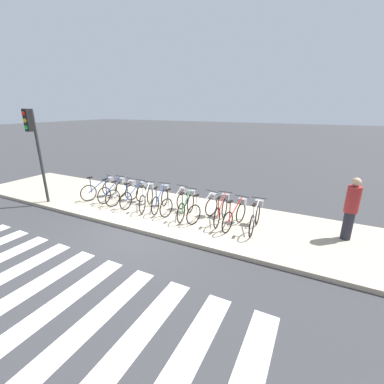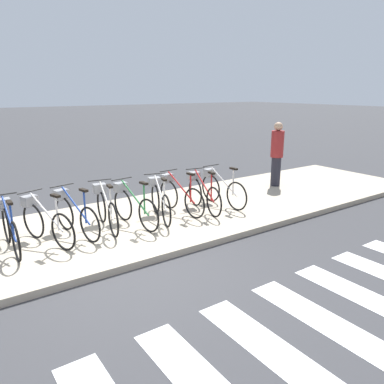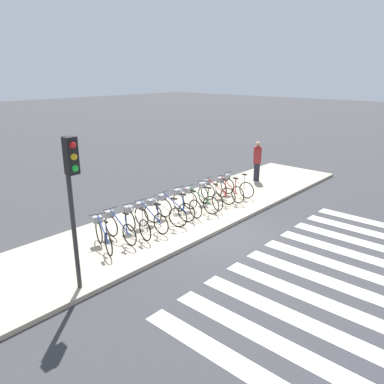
{
  "view_description": "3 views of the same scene",
  "coord_description": "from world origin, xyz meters",
  "px_view_note": "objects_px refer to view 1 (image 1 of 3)",
  "views": [
    {
      "loc": [
        4.51,
        -5.43,
        3.56
      ],
      "look_at": [
        1.17,
        1.19,
        1.11
      ],
      "focal_mm": 24.0,
      "sensor_mm": 36.0,
      "label": 1
    },
    {
      "loc": [
        -2.2,
        -4.83,
        2.69
      ],
      "look_at": [
        1.39,
        0.33,
        0.97
      ],
      "focal_mm": 35.0,
      "sensor_mm": 36.0,
      "label": 2
    },
    {
      "loc": [
        -8.38,
        -6.41,
        4.72
      ],
      "look_at": [
        -0.18,
        0.93,
        1.18
      ],
      "focal_mm": 35.0,
      "sensor_mm": 36.0,
      "label": 3
    }
  ],
  "objects_px": {
    "traffic_light": "(33,137)",
    "parked_bicycle_2": "(124,192)",
    "parked_bicycle_6": "(176,200)",
    "parked_bicycle_7": "(187,204)",
    "parked_bicycle_4": "(147,196)",
    "parked_bicycle_8": "(205,207)",
    "parked_bicycle_11": "(256,216)",
    "parked_bicycle_5": "(161,198)",
    "pedestrian": "(351,208)",
    "parked_bicycle_10": "(236,213)",
    "parked_bicycle_1": "(115,189)",
    "parked_bicycle_0": "(102,188)",
    "parked_bicycle_3": "(135,194)",
    "parked_bicycle_9": "(222,208)"
  },
  "relations": [
    {
      "from": "parked_bicycle_2",
      "to": "parked_bicycle_5",
      "type": "height_order",
      "value": "same"
    },
    {
      "from": "parked_bicycle_9",
      "to": "traffic_light",
      "type": "xyz_separation_m",
      "value": [
        -6.57,
        -1.45,
        2.03
      ]
    },
    {
      "from": "pedestrian",
      "to": "parked_bicycle_5",
      "type": "bearing_deg",
      "value": -175.64
    },
    {
      "from": "parked_bicycle_7",
      "to": "parked_bicycle_8",
      "type": "xyz_separation_m",
      "value": [
        0.63,
        0.03,
        0.0
      ]
    },
    {
      "from": "traffic_light",
      "to": "parked_bicycle_2",
      "type": "bearing_deg",
      "value": 27.05
    },
    {
      "from": "parked_bicycle_4",
      "to": "parked_bicycle_7",
      "type": "xyz_separation_m",
      "value": [
        1.64,
        -0.05,
        0.0
      ]
    },
    {
      "from": "parked_bicycle_3",
      "to": "parked_bicycle_5",
      "type": "bearing_deg",
      "value": 3.21
    },
    {
      "from": "parked_bicycle_0",
      "to": "parked_bicycle_7",
      "type": "distance_m",
      "value": 3.87
    },
    {
      "from": "parked_bicycle_0",
      "to": "parked_bicycle_4",
      "type": "relative_size",
      "value": 1.0
    },
    {
      "from": "parked_bicycle_3",
      "to": "parked_bicycle_1",
      "type": "bearing_deg",
      "value": 175.27
    },
    {
      "from": "parked_bicycle_1",
      "to": "parked_bicycle_2",
      "type": "height_order",
      "value": "same"
    },
    {
      "from": "parked_bicycle_6",
      "to": "parked_bicycle_8",
      "type": "height_order",
      "value": "same"
    },
    {
      "from": "parked_bicycle_6",
      "to": "parked_bicycle_2",
      "type": "bearing_deg",
      "value": -178.19
    },
    {
      "from": "pedestrian",
      "to": "traffic_light",
      "type": "xyz_separation_m",
      "value": [
        -10.03,
        -1.88,
        1.53
      ]
    },
    {
      "from": "parked_bicycle_10",
      "to": "parked_bicycle_11",
      "type": "distance_m",
      "value": 0.58
    },
    {
      "from": "parked_bicycle_2",
      "to": "parked_bicycle_10",
      "type": "bearing_deg",
      "value": -1.19
    },
    {
      "from": "parked_bicycle_11",
      "to": "parked_bicycle_2",
      "type": "bearing_deg",
      "value": 179.78
    },
    {
      "from": "parked_bicycle_5",
      "to": "pedestrian",
      "type": "relative_size",
      "value": 0.86
    },
    {
      "from": "parked_bicycle_5",
      "to": "parked_bicycle_8",
      "type": "relative_size",
      "value": 1.02
    },
    {
      "from": "parked_bicycle_3",
      "to": "parked_bicycle_8",
      "type": "bearing_deg",
      "value": -0.86
    },
    {
      "from": "parked_bicycle_1",
      "to": "pedestrian",
      "type": "height_order",
      "value": "pedestrian"
    },
    {
      "from": "parked_bicycle_4",
      "to": "pedestrian",
      "type": "height_order",
      "value": "pedestrian"
    },
    {
      "from": "parked_bicycle_9",
      "to": "pedestrian",
      "type": "relative_size",
      "value": 0.87
    },
    {
      "from": "parked_bicycle_1",
      "to": "traffic_light",
      "type": "distance_m",
      "value": 3.29
    },
    {
      "from": "parked_bicycle_10",
      "to": "parked_bicycle_2",
      "type": "bearing_deg",
      "value": 178.81
    },
    {
      "from": "parked_bicycle_6",
      "to": "traffic_light",
      "type": "height_order",
      "value": "traffic_light"
    },
    {
      "from": "parked_bicycle_0",
      "to": "parked_bicycle_9",
      "type": "height_order",
      "value": "same"
    },
    {
      "from": "parked_bicycle_8",
      "to": "parked_bicycle_9",
      "type": "bearing_deg",
      "value": 11.92
    },
    {
      "from": "parked_bicycle_4",
      "to": "parked_bicycle_7",
      "type": "bearing_deg",
      "value": -1.57
    },
    {
      "from": "parked_bicycle_6",
      "to": "traffic_light",
      "type": "bearing_deg",
      "value": -163.59
    },
    {
      "from": "parked_bicycle_8",
      "to": "parked_bicycle_11",
      "type": "distance_m",
      "value": 1.62
    },
    {
      "from": "parked_bicycle_0",
      "to": "parked_bicycle_5",
      "type": "xyz_separation_m",
      "value": [
        2.77,
        0.06,
        0.0
      ]
    },
    {
      "from": "parked_bicycle_4",
      "to": "pedestrian",
      "type": "xyz_separation_m",
      "value": [
        6.27,
        0.53,
        0.5
      ]
    },
    {
      "from": "parked_bicycle_2",
      "to": "pedestrian",
      "type": "bearing_deg",
      "value": 3.9
    },
    {
      "from": "parked_bicycle_11",
      "to": "parked_bicycle_8",
      "type": "bearing_deg",
      "value": -179.29
    },
    {
      "from": "parked_bicycle_4",
      "to": "parked_bicycle_1",
      "type": "bearing_deg",
      "value": 175.72
    },
    {
      "from": "parked_bicycle_3",
      "to": "parked_bicycle_9",
      "type": "height_order",
      "value": "same"
    },
    {
      "from": "parked_bicycle_2",
      "to": "parked_bicycle_9",
      "type": "distance_m",
      "value": 3.87
    },
    {
      "from": "parked_bicycle_3",
      "to": "parked_bicycle_6",
      "type": "distance_m",
      "value": 1.7
    },
    {
      "from": "parked_bicycle_1",
      "to": "traffic_light",
      "type": "relative_size",
      "value": 0.45
    },
    {
      "from": "pedestrian",
      "to": "parked_bicycle_6",
      "type": "bearing_deg",
      "value": -175.19
    },
    {
      "from": "parked_bicycle_6",
      "to": "parked_bicycle_7",
      "type": "distance_m",
      "value": 0.51
    },
    {
      "from": "parked_bicycle_4",
      "to": "parked_bicycle_8",
      "type": "xyz_separation_m",
      "value": [
        2.27,
        -0.01,
        0.0
      ]
    },
    {
      "from": "parked_bicycle_3",
      "to": "parked_bicycle_10",
      "type": "height_order",
      "value": "same"
    },
    {
      "from": "parked_bicycle_2",
      "to": "parked_bicycle_3",
      "type": "height_order",
      "value": "same"
    },
    {
      "from": "parked_bicycle_2",
      "to": "parked_bicycle_10",
      "type": "relative_size",
      "value": 1.0
    },
    {
      "from": "parked_bicycle_1",
      "to": "pedestrian",
      "type": "xyz_separation_m",
      "value": [
        7.9,
        0.41,
        0.5
      ]
    },
    {
      "from": "parked_bicycle_7",
      "to": "parked_bicycle_8",
      "type": "bearing_deg",
      "value": 3.2
    },
    {
      "from": "traffic_light",
      "to": "parked_bicycle_0",
      "type": "bearing_deg",
      "value": 42.01
    },
    {
      "from": "parked_bicycle_11",
      "to": "parked_bicycle_6",
      "type": "bearing_deg",
      "value": 178.13
    }
  ]
}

